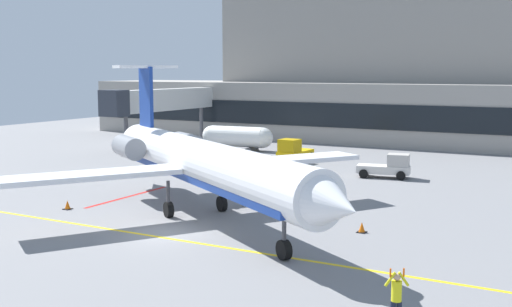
{
  "coord_description": "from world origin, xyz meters",
  "views": [
    {
      "loc": [
        19.05,
        -25.19,
        8.28
      ],
      "look_at": [
        -0.03,
        9.63,
        3.0
      ],
      "focal_mm": 43.85,
      "sensor_mm": 36.0,
      "label": 1
    }
  ],
  "objects_px": {
    "regional_jet": "(200,162)",
    "fuel_tank": "(237,137)",
    "marshaller": "(396,296)",
    "baggage_tug": "(388,167)",
    "pushback_tractor": "(293,151)"
  },
  "relations": [
    {
      "from": "regional_jet",
      "to": "fuel_tank",
      "type": "distance_m",
      "value": 30.24
    },
    {
      "from": "regional_jet",
      "to": "fuel_tank",
      "type": "xyz_separation_m",
      "value": [
        -13.44,
        27.03,
        -1.75
      ]
    },
    {
      "from": "baggage_tug",
      "to": "marshaller",
      "type": "xyz_separation_m",
      "value": [
        8.63,
        -27.58,
        0.1
      ]
    },
    {
      "from": "fuel_tank",
      "to": "marshaller",
      "type": "height_order",
      "value": "fuel_tank"
    },
    {
      "from": "regional_jet",
      "to": "marshaller",
      "type": "xyz_separation_m",
      "value": [
        14.19,
        -9.74,
        -2.17
      ]
    },
    {
      "from": "fuel_tank",
      "to": "marshaller",
      "type": "xyz_separation_m",
      "value": [
        27.63,
        -36.77,
        -0.42
      ]
    },
    {
      "from": "baggage_tug",
      "to": "fuel_tank",
      "type": "height_order",
      "value": "fuel_tank"
    },
    {
      "from": "regional_jet",
      "to": "baggage_tug",
      "type": "xyz_separation_m",
      "value": [
        5.56,
        17.84,
        -2.27
      ]
    },
    {
      "from": "baggage_tug",
      "to": "fuel_tank",
      "type": "bearing_deg",
      "value": 154.21
    },
    {
      "from": "regional_jet",
      "to": "pushback_tractor",
      "type": "distance_m",
      "value": 22.93
    },
    {
      "from": "pushback_tractor",
      "to": "fuel_tank",
      "type": "distance_m",
      "value": 9.92
    },
    {
      "from": "marshaller",
      "to": "baggage_tug",
      "type": "bearing_deg",
      "value": 107.37
    },
    {
      "from": "baggage_tug",
      "to": "regional_jet",
      "type": "bearing_deg",
      "value": -107.32
    },
    {
      "from": "regional_jet",
      "to": "fuel_tank",
      "type": "height_order",
      "value": "regional_jet"
    },
    {
      "from": "pushback_tractor",
      "to": "fuel_tank",
      "type": "bearing_deg",
      "value": 151.73
    }
  ]
}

